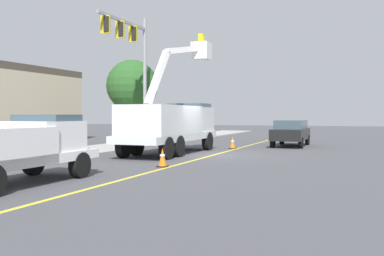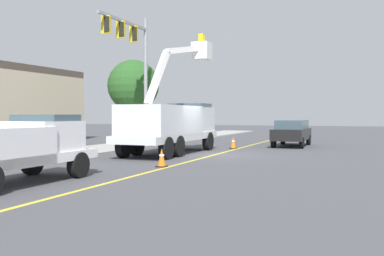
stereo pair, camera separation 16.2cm
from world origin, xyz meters
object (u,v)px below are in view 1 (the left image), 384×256
Objects in this scene: traffic_cone_mid_front at (162,158)px; traffic_cone_mid_rear at (233,143)px; utility_bucket_truck at (171,123)px; service_pickup_truck at (14,147)px; passing_minivan at (291,131)px; traffic_signal_mast at (132,53)px.

traffic_cone_mid_rear is (9.92, -0.16, -0.00)m from traffic_cone_mid_front.
traffic_cone_mid_front is at bearing -160.20° from utility_bucket_truck.
traffic_cone_mid_front is 1.01× the size of traffic_cone_mid_rear.
service_pickup_truck is at bearing 171.10° from traffic_cone_mid_rear.
service_pickup_truck is 7.73× the size of traffic_cone_mid_rear.
passing_minivan is 4.50m from traffic_cone_mid_rear.
utility_bucket_truck is at bearing 145.34° from passing_minivan.
traffic_cone_mid_rear is (-3.29, 3.01, -0.61)m from passing_minivan.
utility_bucket_truck is 1.46× the size of service_pickup_truck.
utility_bucket_truck is 1.71× the size of passing_minivan.
traffic_cone_mid_front is at bearing 179.09° from traffic_cone_mid_rear.
service_pickup_truck is at bearing 178.88° from utility_bucket_truck.
traffic_cone_mid_rear is 0.09× the size of traffic_signal_mast.
utility_bucket_truck reaches higher than passing_minivan.
passing_minivan is at bearing -34.66° from utility_bucket_truck.
traffic_cone_mid_front is (-13.22, 3.17, -0.61)m from passing_minivan.
utility_bucket_truck is at bearing 19.80° from traffic_cone_mid_front.
traffic_cone_mid_front is at bearing -145.41° from traffic_signal_mast.
utility_bucket_truck is 6.16m from traffic_cone_mid_front.
service_pickup_truck is 7.64× the size of traffic_cone_mid_front.
traffic_signal_mast is (-4.92, 8.89, 4.82)m from passing_minivan.
traffic_cone_mid_rear is at bearing 137.53° from passing_minivan.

